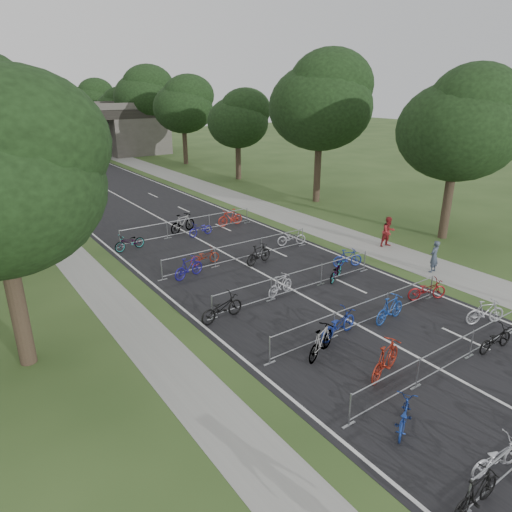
% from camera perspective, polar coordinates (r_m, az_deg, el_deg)
% --- Properties ---
extents(road, '(11.00, 140.00, 0.01)m').
position_cam_1_polar(road, '(52.35, -20.64, 9.16)').
color(road, black).
rests_on(road, ground).
extents(sidewalk_right, '(3.00, 140.00, 0.01)m').
position_cam_1_polar(sidewalk_right, '(54.86, -12.50, 10.45)').
color(sidewalk_right, gray).
rests_on(sidewalk_right, ground).
extents(sidewalk_left, '(2.00, 140.00, 0.01)m').
position_cam_1_polar(sidewalk_left, '(51.02, -28.79, 7.68)').
color(sidewalk_left, gray).
rests_on(sidewalk_left, ground).
extents(lane_markings, '(0.12, 140.00, 0.00)m').
position_cam_1_polar(lane_markings, '(52.35, -20.64, 9.16)').
color(lane_markings, silver).
rests_on(lane_markings, ground).
extents(overpass_bridge, '(31.00, 8.00, 7.05)m').
position_cam_1_polar(overpass_bridge, '(66.41, -24.62, 13.89)').
color(overpass_bridge, '#4B4943').
rests_on(overpass_bridge, ground).
extents(tree_right_0, '(7.17, 7.17, 10.93)m').
position_cam_1_polar(tree_right_0, '(30.50, 24.24, 14.59)').
color(tree_right_0, '#33261C').
rests_on(tree_right_0, ground).
extents(tree_right_1, '(8.18, 8.18, 12.47)m').
position_cam_1_polar(tree_right_1, '(38.09, 8.28, 18.43)').
color(tree_right_1, '#33261C').
rests_on(tree_right_1, ground).
extents(tree_right_2, '(6.16, 6.16, 9.39)m').
position_cam_1_polar(tree_right_2, '(47.66, -2.14, 16.65)').
color(tree_right_2, '#33261C').
rests_on(tree_right_2, ground).
extents(tree_right_3, '(7.17, 7.17, 10.93)m').
position_cam_1_polar(tree_right_3, '(58.02, -8.99, 18.09)').
color(tree_right_3, '#33261C').
rests_on(tree_right_3, ground).
extents(tree_right_4, '(8.18, 8.18, 12.47)m').
position_cam_1_polar(tree_right_4, '(68.92, -13.78, 18.94)').
color(tree_right_4, '#33261C').
rests_on(tree_right_4, ground).
extents(tree_right_5, '(6.16, 6.16, 9.39)m').
position_cam_1_polar(tree_right_5, '(80.22, -17.04, 17.40)').
color(tree_right_5, '#33261C').
rests_on(tree_right_5, ground).
extents(tree_right_6, '(7.17, 7.17, 10.93)m').
position_cam_1_polar(tree_right_6, '(91.62, -19.68, 18.02)').
color(tree_right_6, '#33261C').
rests_on(tree_right_6, ground).
extents(barrier_row_2, '(9.70, 0.08, 1.10)m').
position_cam_1_polar(barrier_row_2, '(17.05, 22.64, -11.66)').
color(barrier_row_2, '#989A9F').
rests_on(barrier_row_2, ground).
extents(barrier_row_3, '(9.70, 0.08, 1.10)m').
position_cam_1_polar(barrier_row_3, '(18.95, 13.03, -7.13)').
color(barrier_row_3, '#989A9F').
rests_on(barrier_row_3, ground).
extents(barrier_row_4, '(9.70, 0.08, 1.10)m').
position_cam_1_polar(barrier_row_4, '(21.50, 5.17, -3.21)').
color(barrier_row_4, '#989A9F').
rests_on(barrier_row_4, ground).
extents(barrier_row_5, '(9.70, 0.08, 1.10)m').
position_cam_1_polar(barrier_row_5, '(25.23, -2.14, 0.52)').
color(barrier_row_5, '#989A9F').
rests_on(barrier_row_5, ground).
extents(barrier_row_6, '(9.70, 0.08, 1.10)m').
position_cam_1_polar(barrier_row_6, '(30.19, -8.40, 3.71)').
color(barrier_row_6, '#989A9F').
rests_on(barrier_row_6, ground).
extents(bike_4, '(1.75, 0.53, 1.04)m').
position_cam_1_polar(bike_4, '(12.67, 25.83, -25.11)').
color(bike_4, black).
rests_on(bike_4, ground).
extents(bike_5, '(1.81, 0.89, 0.91)m').
position_cam_1_polar(bike_5, '(13.86, 27.89, -21.31)').
color(bike_5, silver).
rests_on(bike_5, ground).
extents(bike_8, '(1.74, 1.36, 0.88)m').
position_cam_1_polar(bike_8, '(14.25, 17.97, -18.47)').
color(bike_8, navy).
rests_on(bike_8, ground).
extents(bike_9, '(2.17, 1.15, 1.25)m').
position_cam_1_polar(bike_9, '(16.14, 15.89, -12.34)').
color(bike_9, maroon).
rests_on(bike_9, ground).
extents(bike_10, '(1.82, 0.76, 0.93)m').
position_cam_1_polar(bike_10, '(19.10, 27.75, -9.19)').
color(bike_10, black).
rests_on(bike_10, ground).
extents(bike_11, '(1.81, 1.12, 1.05)m').
position_cam_1_polar(bike_11, '(20.88, 26.74, -6.30)').
color(bike_11, '#ACAEB4').
rests_on(bike_11, ground).
extents(bike_12, '(1.98, 1.24, 1.16)m').
position_cam_1_polar(bike_12, '(16.77, 8.14, -10.54)').
color(bike_12, '#989A9F').
rests_on(bike_12, ground).
extents(bike_13, '(2.14, 1.02, 1.08)m').
position_cam_1_polar(bike_13, '(18.05, 10.23, -8.41)').
color(bike_13, navy).
rests_on(bike_13, ground).
extents(bike_14, '(1.94, 0.75, 1.14)m').
position_cam_1_polar(bike_14, '(19.63, 16.39, -6.37)').
color(bike_14, '#1D459F').
rests_on(bike_14, ground).
extents(bike_15, '(1.98, 1.33, 0.98)m').
position_cam_1_polar(bike_15, '(22.12, 20.57, -3.97)').
color(bike_15, maroon).
rests_on(bike_15, ground).
extents(bike_16, '(2.14, 0.95, 1.09)m').
position_cam_1_polar(bike_16, '(19.02, -4.31, -6.50)').
color(bike_16, black).
rests_on(bike_16, ground).
extents(bike_17, '(1.75, 0.84, 1.02)m').
position_cam_1_polar(bike_17, '(21.16, 3.06, -3.67)').
color(bike_17, '#ABACB3').
rests_on(bike_17, ground).
extents(bike_18, '(1.76, 1.32, 0.88)m').
position_cam_1_polar(bike_18, '(23.16, 9.92, -1.94)').
color(bike_18, '#989A9F').
rests_on(bike_18, ground).
extents(bike_19, '(1.70, 1.06, 0.99)m').
position_cam_1_polar(bike_19, '(24.92, 11.37, -0.26)').
color(bike_19, navy).
rests_on(bike_19, ground).
extents(bike_20, '(1.92, 0.97, 1.11)m').
position_cam_1_polar(bike_20, '(23.26, -8.42, -1.44)').
color(bike_20, navy).
rests_on(bike_20, ground).
extents(bike_21, '(1.74, 0.68, 0.90)m').
position_cam_1_polar(bike_21, '(24.95, -6.43, -0.06)').
color(bike_21, maroon).
rests_on(bike_21, ground).
extents(bike_22, '(1.94, 0.91, 1.12)m').
position_cam_1_polar(bike_22, '(24.80, 0.33, 0.22)').
color(bike_22, black).
rests_on(bike_22, ground).
extents(bike_23, '(1.93, 1.16, 0.96)m').
position_cam_1_polar(bike_23, '(27.88, 4.45, 2.31)').
color(bike_23, '#A2A3AA').
rests_on(bike_23, ground).
extents(bike_24, '(1.98, 0.92, 1.00)m').
position_cam_1_polar(bike_24, '(27.93, -15.51, 1.67)').
color(bike_24, '#989A9F').
rests_on(bike_24, ground).
extents(bike_25, '(2.18, 1.17, 1.26)m').
position_cam_1_polar(bike_25, '(30.58, -9.16, 4.05)').
color(bike_25, '#989A9F').
rests_on(bike_25, ground).
extents(bike_26, '(1.79, 0.77, 0.91)m').
position_cam_1_polar(bike_26, '(29.76, -6.93, 3.36)').
color(bike_26, navy).
rests_on(bike_26, ground).
extents(bike_27, '(1.93, 0.60, 1.15)m').
position_cam_1_polar(bike_27, '(31.80, -3.25, 4.82)').
color(bike_27, '#A02317').
rests_on(bike_27, ground).
extents(pedestrian_a, '(0.67, 0.48, 1.71)m').
position_cam_1_polar(pedestrian_a, '(25.36, 21.37, -0.08)').
color(pedestrian_a, '#364051').
rests_on(pedestrian_a, ground).
extents(pedestrian_b, '(1.00, 0.84, 1.85)m').
position_cam_1_polar(pedestrian_b, '(28.57, 16.21, 2.92)').
color(pedestrian_b, maroon).
rests_on(pedestrian_b, ground).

